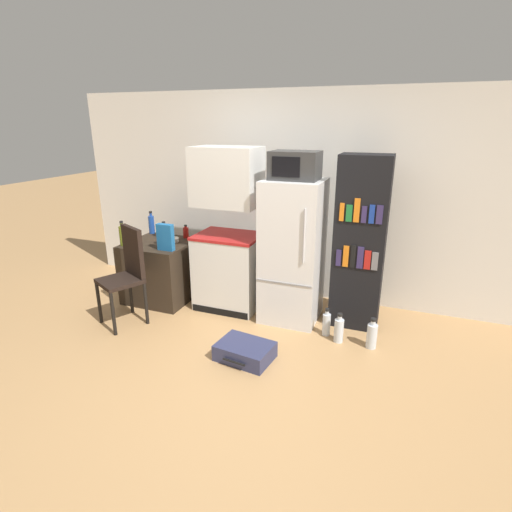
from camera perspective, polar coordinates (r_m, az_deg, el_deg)
ground_plane at (r=3.57m, az=-2.97°, el=-17.30°), size 24.00×24.00×0.00m
wall_back at (r=4.81m, az=8.77°, el=8.07°), size 6.40×0.10×2.45m
side_table at (r=5.03m, az=-13.37°, el=-2.02°), size 0.75×0.74×0.72m
kitchen_hutch at (r=4.54m, az=-3.98°, el=2.74°), size 0.73×0.57×1.84m
refrigerator at (r=4.29m, az=5.23°, el=0.59°), size 0.61×0.62×1.54m
microwave at (r=4.10m, az=5.60°, el=12.77°), size 0.48×0.36×0.28m
bookshelf at (r=4.24m, az=14.60°, el=1.70°), size 0.51×0.37×1.80m
bottle_ketchup_red at (r=5.03m, az=-9.98°, el=3.35°), size 0.07×0.07×0.16m
bottle_olive_oil at (r=4.88m, az=-18.51°, el=2.84°), size 0.08×0.08×0.29m
bottle_blue_soda at (r=5.32m, az=-14.71°, el=4.44°), size 0.07×0.07×0.29m
bottle_green_tall at (r=4.72m, az=-12.94°, el=2.82°), size 0.08×0.08×0.29m
bowl at (r=4.91m, az=-11.92°, el=2.28°), size 0.17×0.17×0.05m
cereal_box at (r=4.56m, az=-12.80°, el=2.62°), size 0.19×0.07×0.30m
chair at (r=4.45m, az=-17.91°, el=-1.66°), size 0.54×0.54×1.05m
suitcase_large_flat at (r=3.80m, az=-1.59°, el=-13.45°), size 0.54×0.43×0.15m
water_bottle_front at (r=4.09m, az=16.22°, el=-10.83°), size 0.10×0.10×0.31m
water_bottle_middle at (r=4.11m, az=11.75°, el=-10.28°), size 0.09×0.09×0.31m
water_bottle_back at (r=4.21m, az=10.04°, el=-9.52°), size 0.08×0.08×0.30m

